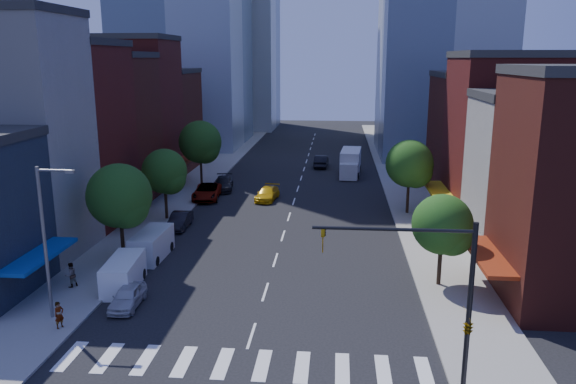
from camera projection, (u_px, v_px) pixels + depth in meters
The scene contains 30 objects.
ground at pixel (252, 336), 31.06m from camera, with size 220.00×220.00×0.00m, color black.
sidewalk_left at pixel (202, 179), 70.86m from camera, with size 5.00×120.00×0.15m, color gray.
sidewalk_right at pixel (402, 183), 68.72m from camera, with size 5.00×120.00×0.15m, color gray.
crosswalk at pixel (242, 364), 28.15m from camera, with size 19.00×3.00×0.01m, color silver.
bldg_left_2 at pixel (55, 137), 50.86m from camera, with size 12.00×9.00×16.00m, color #5E1916.
bldg_left_3 at pixel (95, 131), 59.21m from camera, with size 12.00×8.00×15.00m, color #541B15.
bldg_left_4 at pixel (124, 113), 67.21m from camera, with size 12.00×9.00×17.00m, color #5E1916.
bldg_left_5 at pixel (151, 121), 76.88m from camera, with size 12.00×10.00×13.00m, color #541B15.
bldg_right_1 at pixel (555, 180), 42.39m from camera, with size 12.00×8.00×12.00m, color beige.
bldg_right_2 at pixel (520, 143), 50.76m from camera, with size 12.00×10.00×15.00m, color #5E1916.
bldg_right_3 at pixel (490, 138), 60.68m from camera, with size 12.00×10.00×13.00m, color #541B15.
traffic_signal at pixel (456, 309), 24.88m from camera, with size 7.24×2.24×8.00m.
streetlight at pixel (47, 234), 31.81m from camera, with size 2.25×0.25×9.00m.
tree_left_near at pixel (121, 198), 41.48m from camera, with size 4.80×4.80×7.30m.
tree_left_mid at pixel (166, 173), 52.22m from camera, with size 4.20×4.20×6.65m.
tree_left_far at pixel (201, 144), 65.62m from camera, with size 5.00×5.00×7.75m.
tree_right_near at pixel (445, 227), 36.76m from camera, with size 4.00×4.00×6.20m.
tree_right_far at pixel (411, 166), 54.04m from camera, with size 4.60×4.60×7.20m.
parked_car_front at pixel (128, 297), 34.56m from camera, with size 1.55×3.85×1.31m, color #B9B8BD.
parked_car_second at pixel (180, 221), 50.53m from camera, with size 1.51×4.32×1.42m, color black.
parked_car_third at pixel (207, 192), 60.95m from camera, with size 2.71×5.87×1.63m, color #999999.
parked_car_rear at pixel (223, 184), 65.15m from camera, with size 2.13×5.24×1.52m, color black.
cargo_van_near at pixel (123, 274), 37.23m from camera, with size 2.33×4.90×2.02m.
cargo_van_far at pixel (151, 245), 42.88m from camera, with size 2.13×5.00×2.11m.
taxi at pixel (267, 194), 60.57m from camera, with size 1.95×4.79×1.39m, color #E0AE0B.
traffic_car_oncoming at pixel (321, 161), 78.82m from camera, with size 1.75×5.02×1.66m, color black.
traffic_car_far at pixel (354, 160), 80.47m from camera, with size 1.53×3.80×1.30m, color #999999.
box_truck at pixel (350, 163), 73.39m from camera, with size 3.01×8.22×3.24m.
pedestrian_near at pixel (59, 315), 31.49m from camera, with size 0.57×0.37×1.56m, color #999999.
pedestrian_far at pixel (71, 275), 37.14m from camera, with size 0.81×0.64×1.68m, color #999999.
Camera 1 is at (4.52, -28.06, 14.99)m, focal length 35.00 mm.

